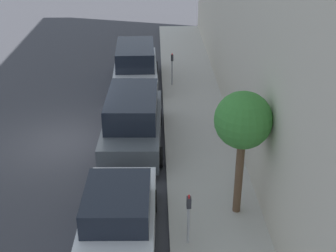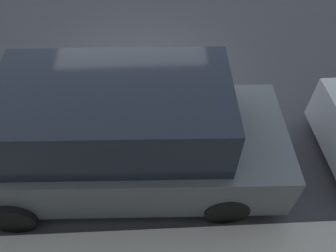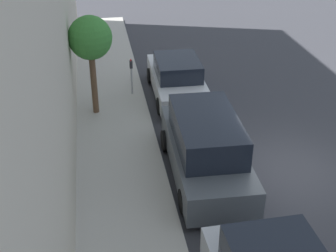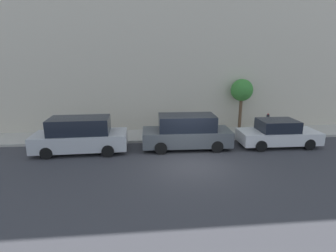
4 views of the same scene
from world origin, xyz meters
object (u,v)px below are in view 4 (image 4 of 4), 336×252
at_px(parked_sedan_nearest, 278,134).
at_px(parked_minivan_third, 80,135).
at_px(parking_meter_near, 267,122).
at_px(parking_meter_far, 93,125).
at_px(street_tree, 242,91).
at_px(parked_minivan_second, 187,132).

bearing_deg(parked_sedan_nearest, parked_minivan_third, 89.66).
relative_size(parked_sedan_nearest, parked_minivan_third, 0.92).
bearing_deg(parking_meter_near, parking_meter_far, 90.00).
bearing_deg(street_tree, parking_meter_near, -137.69).
bearing_deg(parked_minivan_third, parking_meter_near, -81.64).
bearing_deg(parking_meter_far, parked_sedan_nearest, -99.14).
distance_m(parked_sedan_nearest, parked_minivan_third, 11.09).
bearing_deg(parked_minivan_second, parking_meter_near, -74.13).
relative_size(parked_minivan_second, parking_meter_far, 3.37).
relative_size(parked_minivan_second, parked_minivan_third, 1.00).
xyz_separation_m(parked_sedan_nearest, parked_minivan_second, (0.16, 5.31, 0.20)).
height_order(parked_minivan_third, parking_meter_near, parked_minivan_third).
bearing_deg(parked_sedan_nearest, street_tree, 19.45).
bearing_deg(parked_minivan_second, parked_minivan_third, 90.95).
relative_size(parked_minivan_third, parking_meter_near, 3.55).
bearing_deg(parked_sedan_nearest, parked_minivan_second, 88.25).
relative_size(parked_minivan_third, parking_meter_far, 3.36).
height_order(parked_minivan_third, parking_meter_far, parked_minivan_third).
bearing_deg(parking_meter_near, street_tree, 42.31).
bearing_deg(parked_sedan_nearest, parking_meter_near, -5.89).
xyz_separation_m(parked_minivan_third, street_tree, (3.07, -9.98, 1.91)).
xyz_separation_m(parked_minivan_third, parking_meter_near, (1.65, -11.27, 0.08)).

